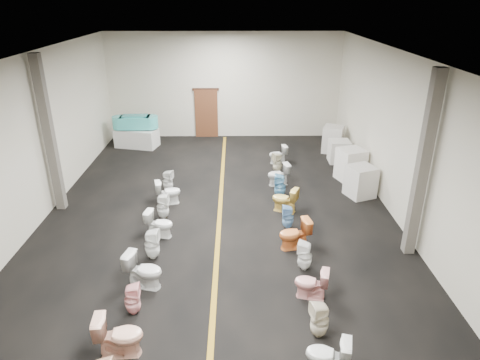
% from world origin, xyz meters
% --- Properties ---
extents(floor, '(16.00, 16.00, 0.00)m').
position_xyz_m(floor, '(0.00, 0.00, 0.00)').
color(floor, black).
rests_on(floor, ground).
extents(ceiling, '(16.00, 16.00, 0.00)m').
position_xyz_m(ceiling, '(0.00, 0.00, 4.50)').
color(ceiling, black).
rests_on(ceiling, ground).
extents(wall_back, '(10.00, 0.00, 10.00)m').
position_xyz_m(wall_back, '(0.00, 8.00, 2.25)').
color(wall_back, beige).
rests_on(wall_back, ground).
extents(wall_left, '(0.00, 16.00, 16.00)m').
position_xyz_m(wall_left, '(-5.00, 0.00, 2.25)').
color(wall_left, beige).
rests_on(wall_left, ground).
extents(wall_right, '(0.00, 16.00, 16.00)m').
position_xyz_m(wall_right, '(5.00, 0.00, 2.25)').
color(wall_right, beige).
rests_on(wall_right, ground).
extents(aisle_stripe, '(0.12, 15.60, 0.01)m').
position_xyz_m(aisle_stripe, '(0.00, 0.00, 0.00)').
color(aisle_stripe, '#916915').
rests_on(aisle_stripe, floor).
extents(back_door, '(1.00, 0.10, 2.10)m').
position_xyz_m(back_door, '(-0.80, 7.94, 1.05)').
color(back_door, '#562D19').
rests_on(back_door, floor).
extents(door_frame, '(1.15, 0.08, 0.10)m').
position_xyz_m(door_frame, '(-0.80, 7.95, 2.12)').
color(door_frame, '#331C11').
rests_on(door_frame, back_door).
extents(column_left, '(0.25, 0.25, 4.50)m').
position_xyz_m(column_left, '(-4.75, 1.00, 2.25)').
color(column_left, '#59544C').
rests_on(column_left, floor).
extents(column_right, '(0.25, 0.25, 4.50)m').
position_xyz_m(column_right, '(4.75, -1.50, 2.25)').
color(column_right, '#59544C').
rests_on(column_right, floor).
extents(display_table, '(1.85, 1.22, 0.75)m').
position_xyz_m(display_table, '(-3.65, 6.59, 0.38)').
color(display_table, silver).
rests_on(display_table, floor).
extents(bathtub, '(1.86, 0.70, 0.55)m').
position_xyz_m(bathtub, '(-3.65, 6.59, 1.07)').
color(bathtub, '#42BEB9').
rests_on(bathtub, display_table).
extents(appliance_crate_a, '(1.00, 1.00, 0.99)m').
position_xyz_m(appliance_crate_a, '(4.40, 1.70, 0.50)').
color(appliance_crate_a, beige).
rests_on(appliance_crate_a, floor).
extents(appliance_crate_b, '(1.02, 1.02, 1.10)m').
position_xyz_m(appliance_crate_b, '(4.40, 3.00, 0.55)').
color(appliance_crate_b, silver).
rests_on(appliance_crate_b, floor).
extents(appliance_crate_c, '(0.76, 0.76, 0.84)m').
position_xyz_m(appliance_crate_c, '(4.40, 4.71, 0.42)').
color(appliance_crate_c, silver).
rests_on(appliance_crate_c, floor).
extents(appliance_crate_d, '(0.98, 0.98, 1.07)m').
position_xyz_m(appliance_crate_d, '(4.40, 5.82, 0.54)').
color(appliance_crate_d, beige).
rests_on(appliance_crate_d, floor).
extents(toilet_left_2, '(0.86, 0.54, 0.84)m').
position_xyz_m(toilet_left_2, '(-1.58, -4.75, 0.42)').
color(toilet_left_2, '#ECB096').
rests_on(toilet_left_2, floor).
extents(toilet_left_3, '(0.34, 0.33, 0.68)m').
position_xyz_m(toilet_left_3, '(-1.59, -3.69, 0.34)').
color(toilet_left_3, '#F7AFB0').
rests_on(toilet_left_3, floor).
extents(toilet_left_4, '(0.89, 0.63, 0.83)m').
position_xyz_m(toilet_left_4, '(-1.53, -2.82, 0.41)').
color(toilet_left_4, silver).
rests_on(toilet_left_4, floor).
extents(toilet_left_5, '(0.38, 0.38, 0.78)m').
position_xyz_m(toilet_left_5, '(-1.54, -1.73, 0.39)').
color(toilet_left_5, white).
rests_on(toilet_left_5, floor).
extents(toilet_left_6, '(0.78, 0.54, 0.73)m').
position_xyz_m(toilet_left_6, '(-1.54, -0.70, 0.37)').
color(toilet_left_6, white).
rests_on(toilet_left_6, floor).
extents(toilet_left_7, '(0.37, 0.37, 0.75)m').
position_xyz_m(toilet_left_7, '(-1.60, 0.29, 0.38)').
color(toilet_left_7, white).
rests_on(toilet_left_7, floor).
extents(toilet_left_8, '(0.83, 0.60, 0.76)m').
position_xyz_m(toilet_left_8, '(-1.58, 1.23, 0.38)').
color(toilet_left_8, white).
rests_on(toilet_left_8, floor).
extents(toilet_left_9, '(0.41, 0.40, 0.72)m').
position_xyz_m(toilet_left_9, '(-1.72, 2.12, 0.36)').
color(toilet_left_9, silver).
rests_on(toilet_left_9, floor).
extents(toilet_right_1, '(0.81, 0.59, 0.74)m').
position_xyz_m(toilet_right_1, '(1.98, -5.20, 0.37)').
color(toilet_right_1, silver).
rests_on(toilet_right_1, floor).
extents(toilet_right_2, '(0.41, 0.41, 0.75)m').
position_xyz_m(toilet_right_2, '(2.01, -4.35, 0.38)').
color(toilet_right_2, beige).
rests_on(toilet_right_2, floor).
extents(toilet_right_3, '(0.78, 0.57, 0.71)m').
position_xyz_m(toilet_right_3, '(2.04, -3.24, 0.36)').
color(toilet_right_3, pink).
rests_on(toilet_right_3, floor).
extents(toilet_right_4, '(0.42, 0.41, 0.73)m').
position_xyz_m(toilet_right_4, '(2.05, -2.24, 0.37)').
color(toilet_right_4, white).
rests_on(toilet_right_4, floor).
extents(toilet_right_5, '(0.86, 0.60, 0.80)m').
position_xyz_m(toilet_right_5, '(1.93, -1.32, 0.40)').
color(toilet_right_5, orange).
rests_on(toilet_right_5, floor).
extents(toilet_right_6, '(0.32, 0.31, 0.68)m').
position_xyz_m(toilet_right_6, '(1.88, -0.33, 0.34)').
color(toilet_right_6, '#76A6D3').
rests_on(toilet_right_6, floor).
extents(toilet_right_7, '(0.87, 0.71, 0.77)m').
position_xyz_m(toilet_right_7, '(1.90, 0.67, 0.39)').
color(toilet_right_7, '#E8C156').
rests_on(toilet_right_7, floor).
extents(toilet_right_8, '(0.39, 0.39, 0.78)m').
position_xyz_m(toilet_right_8, '(1.86, 1.62, 0.39)').
color(toilet_right_8, '#5FA3CC').
rests_on(toilet_right_8, floor).
extents(toilet_right_9, '(0.81, 0.58, 0.75)m').
position_xyz_m(toilet_right_9, '(1.90, 2.58, 0.37)').
color(toilet_right_9, silver).
rests_on(toilet_right_9, floor).
extents(toilet_right_10, '(0.44, 0.43, 0.72)m').
position_xyz_m(toilet_right_10, '(1.97, 3.71, 0.36)').
color(toilet_right_10, beige).
rests_on(toilet_right_10, floor).
extents(toilet_right_11, '(0.73, 0.52, 0.68)m').
position_xyz_m(toilet_right_11, '(2.08, 4.62, 0.34)').
color(toilet_right_11, white).
rests_on(toilet_right_11, floor).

